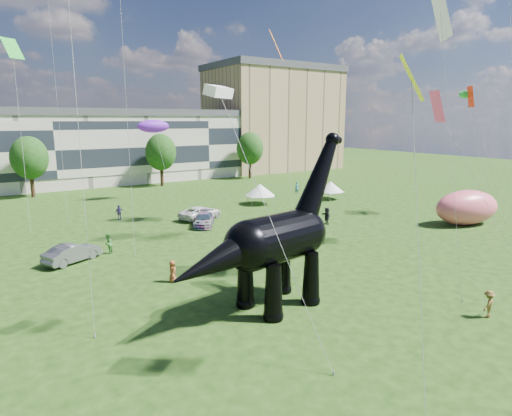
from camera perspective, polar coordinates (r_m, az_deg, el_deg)
ground at (r=27.64m, az=13.13°, el=-12.58°), size 220.00×220.00×0.00m
terrace_row at (r=80.01m, az=-25.78°, el=6.80°), size 78.00×11.00×12.00m
apartment_block at (r=100.87m, az=2.29°, el=11.55°), size 28.00×18.00×22.00m
tree_mid_left at (r=70.61m, az=-28.01°, el=6.33°), size 5.20×5.20×9.44m
tree_mid_right at (r=75.16m, az=-12.59°, el=7.65°), size 5.20×5.20×9.44m
tree_far_right at (r=83.24m, az=-0.82°, el=8.29°), size 5.20×5.20×9.44m
dinosaur_sculpture at (r=25.36m, az=2.16°, el=-4.65°), size 13.30×4.47×10.82m
car_grey at (r=37.41m, az=-23.27°, el=-5.52°), size 4.87×3.50×1.53m
car_white at (r=49.52m, az=-7.39°, el=-0.62°), size 5.84×4.00×1.48m
car_dark at (r=46.30m, az=-6.94°, el=-1.53°), size 4.21×5.09×1.39m
gazebo_near at (r=57.66m, az=0.54°, el=2.43°), size 5.04×5.04×2.76m
gazebo_far at (r=62.31m, az=9.89°, el=2.82°), size 3.80×3.80×2.57m
inflatable_pink at (r=51.65m, az=26.28°, el=0.06°), size 8.31×5.67×3.79m
visitors at (r=41.53m, az=1.14°, el=-2.71°), size 33.11×39.70×1.89m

